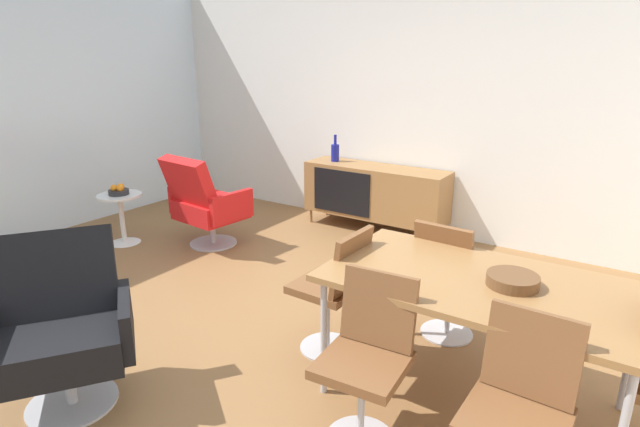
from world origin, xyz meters
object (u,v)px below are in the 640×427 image
dining_chair_near_window (335,286)px  fruit_bowl (119,191)px  sideboard (375,192)px  lounge_chair_red (205,202)px  wooden_bowl_on_table (513,280)px  dining_table (479,288)px  dining_chair_front_right (519,409)px  dining_chair_back_left (448,275)px  armchair_black_shell (61,324)px  magazine_stack (35,252)px  vase_cobalt (335,152)px  dining_chair_front_left (368,355)px  side_table_round (121,213)px

dining_chair_near_window → fruit_bowl: 2.94m
sideboard → lounge_chair_red: lounge_chair_red is taller
wooden_bowl_on_table → fruit_bowl: bearing=173.1°
dining_table → dining_chair_front_right: dining_chair_front_right is taller
dining_chair_back_left → armchair_black_shell: 2.35m
armchair_black_shell → magazine_stack: (-2.24, 0.98, -0.40)m
vase_cobalt → dining_chair_front_left: (1.97, -2.86, -0.36)m
dining_chair_near_window → magazine_stack: dining_chair_near_window is taller
dining_chair_near_window → dining_table: bearing=0.1°
wooden_bowl_on_table → dining_chair_near_window: 1.09m
dining_chair_near_window → lounge_chair_red: (-2.10, 0.92, -0.00)m
dining_table → lounge_chair_red: bearing=163.0°
sideboard → dining_chair_near_window: 2.48m
dining_table → wooden_bowl_on_table: bearing=9.3°
armchair_black_shell → dining_chair_back_left: bearing=49.1°
side_table_round → fruit_bowl: 0.24m
sideboard → dining_chair_back_left: (1.45, -1.74, 0.03)m
wooden_bowl_on_table → dining_chair_back_left: 0.80m
dining_chair_near_window → dining_chair_front_right: bearing=-24.2°
sideboard → magazine_stack: 3.46m
armchair_black_shell → wooden_bowl_on_table: bearing=31.3°
dining_chair_front_right → dining_chair_back_left: 1.32m
sideboard → magazine_stack: bearing=-132.4°
side_table_round → magazine_stack: 0.85m
sideboard → dining_chair_front_left: size_ratio=1.87×
dining_table → armchair_black_shell: (-1.89, -1.21, -0.23)m
sideboard → dining_table: bearing=-51.9°
dining_table → dining_chair_back_left: bearing=122.3°
wooden_bowl_on_table → magazine_stack: size_ratio=0.65×
dining_chair_front_left → side_table_round: 3.59m
vase_cobalt → dining_chair_front_right: 3.94m
vase_cobalt → lounge_chair_red: (-0.67, -1.39, -0.36)m
sideboard → dining_chair_near_window: size_ratio=1.87×
magazine_stack → dining_chair_near_window: bearing=4.1°
dining_chair_near_window → dining_chair_back_left: 0.78m
lounge_chair_red → dining_chair_front_left: bearing=-29.2°
dining_table → dining_chair_near_window: (-0.89, -0.00, -0.23)m
dining_table → side_table_round: size_ratio=3.08×
lounge_chair_red → side_table_round: 0.90m
lounge_chair_red → dining_chair_back_left: bearing=-7.7°
dining_chair_back_left → armchair_black_shell: bearing=-130.9°
dining_chair_front_left → dining_chair_near_window: same height
sideboard → dining_chair_back_left: 2.27m
vase_cobalt → dining_table: (2.33, -2.30, -0.13)m
dining_table → dining_chair_near_window: bearing=-179.9°
vase_cobalt → dining_chair_back_left: vase_cobalt is taller
vase_cobalt → side_table_round: bearing=-128.9°
vase_cobalt → wooden_bowl_on_table: bearing=-42.6°
dining_chair_near_window → magazine_stack: 3.27m
dining_chair_front_left → lounge_chair_red: 3.02m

